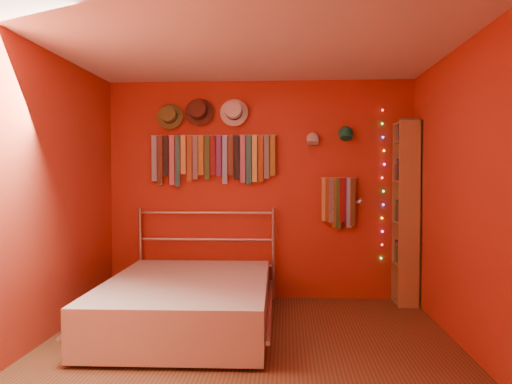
% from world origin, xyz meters
% --- Properties ---
extents(ground, '(3.50, 3.50, 0.00)m').
position_xyz_m(ground, '(0.00, 0.00, 0.00)').
color(ground, '#4F331B').
rests_on(ground, ground).
extents(back_wall, '(3.50, 0.02, 2.50)m').
position_xyz_m(back_wall, '(0.00, 1.75, 1.25)').
color(back_wall, '#AA371B').
rests_on(back_wall, ground).
extents(right_wall, '(0.02, 3.50, 2.50)m').
position_xyz_m(right_wall, '(1.75, 0.00, 1.25)').
color(right_wall, '#AA371B').
rests_on(right_wall, ground).
extents(left_wall, '(0.02, 3.50, 2.50)m').
position_xyz_m(left_wall, '(-1.75, 0.00, 1.25)').
color(left_wall, '#AA371B').
rests_on(left_wall, ground).
extents(ceiling, '(3.50, 3.50, 0.02)m').
position_xyz_m(ceiling, '(0.00, 0.00, 2.50)').
color(ceiling, white).
rests_on(ceiling, back_wall).
extents(tie_rack, '(1.45, 0.03, 0.60)m').
position_xyz_m(tie_rack, '(-0.54, 1.69, 1.63)').
color(tie_rack, silver).
rests_on(tie_rack, back_wall).
extents(small_tie_rack, '(0.40, 0.03, 0.58)m').
position_xyz_m(small_tie_rack, '(0.90, 1.68, 1.13)').
color(small_tie_rack, silver).
rests_on(small_tie_rack, back_wall).
extents(fedora_olive, '(0.30, 0.16, 0.30)m').
position_xyz_m(fedora_olive, '(-1.03, 1.65, 2.10)').
color(fedora_olive, brown).
rests_on(fedora_olive, back_wall).
extents(fedora_brown, '(0.33, 0.18, 0.32)m').
position_xyz_m(fedora_brown, '(-0.70, 1.65, 2.15)').
color(fedora_brown, '#49241A').
rests_on(fedora_brown, back_wall).
extents(fedora_white, '(0.32, 0.17, 0.32)m').
position_xyz_m(fedora_white, '(-0.29, 1.65, 2.14)').
color(fedora_white, silver).
rests_on(fedora_white, back_wall).
extents(cap_white, '(0.16, 0.20, 0.16)m').
position_xyz_m(cap_white, '(0.61, 1.70, 1.83)').
color(cap_white, silver).
rests_on(cap_white, back_wall).
extents(cap_green, '(0.17, 0.22, 0.17)m').
position_xyz_m(cap_green, '(0.97, 1.70, 1.89)').
color(cap_green, '#197152').
rests_on(cap_green, back_wall).
extents(fairy_lights, '(0.05, 0.02, 1.70)m').
position_xyz_m(fairy_lights, '(1.40, 1.71, 1.31)').
color(fairy_lights, '#FF3333').
rests_on(fairy_lights, back_wall).
extents(reading_lamp, '(0.06, 0.27, 0.08)m').
position_xyz_m(reading_lamp, '(1.12, 1.54, 1.13)').
color(reading_lamp, silver).
rests_on(reading_lamp, back_wall).
extents(bookshelf, '(0.25, 0.34, 2.00)m').
position_xyz_m(bookshelf, '(1.66, 1.53, 1.02)').
color(bookshelf, tan).
rests_on(bookshelf, ground).
extents(bed, '(1.61, 2.17, 1.04)m').
position_xyz_m(bed, '(-0.61, 0.56, 0.24)').
color(bed, silver).
rests_on(bed, ground).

